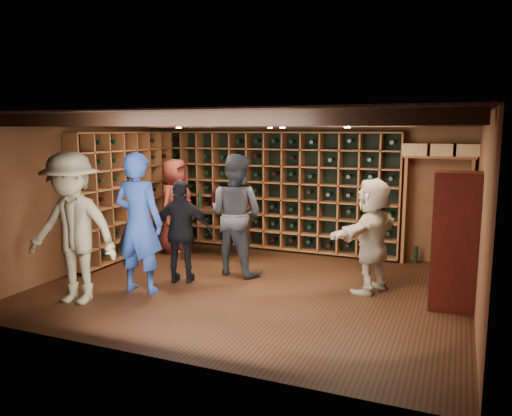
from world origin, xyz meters
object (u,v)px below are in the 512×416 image
at_px(guest_woman_black, 182,232).
at_px(guest_beige, 372,235).
at_px(man_blue_shirt, 139,223).
at_px(man_grey_suit, 236,215).
at_px(guest_khaki, 73,228).
at_px(display_cabinet, 454,244).
at_px(tasting_table, 215,214).
at_px(guest_red_floral, 176,206).

bearing_deg(guest_woman_black, guest_beige, 175.56).
bearing_deg(man_blue_shirt, man_grey_suit, -126.78).
bearing_deg(guest_woman_black, guest_khaki, 38.26).
relative_size(display_cabinet, man_blue_shirt, 0.88).
relative_size(guest_khaki, guest_beige, 1.23).
distance_m(display_cabinet, man_blue_shirt, 4.25).
distance_m(man_blue_shirt, guest_khaki, 0.89).
bearing_deg(guest_beige, man_grey_suit, -70.54).
relative_size(guest_khaki, tasting_table, 1.55).
bearing_deg(guest_beige, display_cabinet, 96.59).
bearing_deg(guest_woman_black, tasting_table, -100.06).
xyz_separation_m(guest_red_floral, guest_woman_black, (1.10, -1.62, -0.10)).
bearing_deg(guest_woman_black, guest_red_floral, -73.96).
xyz_separation_m(display_cabinet, guest_khaki, (-4.68, -1.68, 0.15)).
distance_m(guest_red_floral, guest_woman_black, 1.96).
xyz_separation_m(guest_woman_black, guest_khaki, (-0.88, -1.32, 0.23)).
bearing_deg(man_blue_shirt, display_cabinet, -170.31).
xyz_separation_m(man_blue_shirt, guest_beige, (3.05, 1.27, -0.18)).
bearing_deg(guest_woman_black, display_cabinet, 167.44).
distance_m(man_blue_shirt, man_grey_suit, 1.62).
bearing_deg(man_grey_suit, guest_red_floral, -18.71).
height_order(display_cabinet, guest_beige, display_cabinet).
bearing_deg(guest_khaki, display_cabinet, 13.02).
bearing_deg(display_cabinet, guest_woman_black, -174.51).
xyz_separation_m(display_cabinet, man_grey_suit, (-3.25, 0.37, 0.11)).
xyz_separation_m(guest_beige, tasting_table, (-2.93, 0.86, -0.03)).
distance_m(guest_woman_black, guest_khaki, 1.60).
xyz_separation_m(guest_red_floral, tasting_table, (0.88, -0.10, -0.09)).
relative_size(man_grey_suit, guest_beige, 1.18).
relative_size(man_grey_suit, guest_woman_black, 1.23).
distance_m(display_cabinet, man_grey_suit, 3.27).
relative_size(guest_red_floral, guest_beige, 1.08).
height_order(guest_woman_black, guest_beige, guest_beige).
distance_m(man_blue_shirt, guest_beige, 3.31).
relative_size(guest_woman_black, guest_khaki, 0.78).
xyz_separation_m(display_cabinet, guest_woman_black, (-3.81, -0.37, -0.07)).
xyz_separation_m(man_blue_shirt, tasting_table, (0.12, 2.13, -0.21)).
height_order(guest_khaki, tasting_table, guest_khaki).
bearing_deg(tasting_table, man_grey_suit, -58.75).
relative_size(man_blue_shirt, guest_red_floral, 1.13).
relative_size(display_cabinet, tasting_table, 1.35).
bearing_deg(man_grey_suit, guest_woman_black, 62.53).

